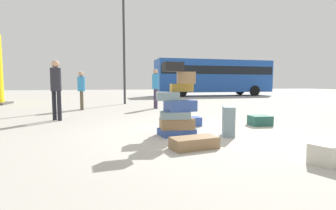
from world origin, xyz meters
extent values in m
plane|color=#ADA89E|center=(0.00, 0.00, 0.00)|extent=(80.00, 80.00, 0.00)
cube|color=#334F99|center=(-0.35, -0.07, 0.07)|extent=(0.78, 0.58, 0.14)
cube|color=olive|center=(-0.35, -0.08, 0.25)|extent=(0.73, 0.52, 0.23)
cube|color=gray|center=(-0.40, -0.13, 0.44)|extent=(0.65, 0.48, 0.15)
cube|color=#334F99|center=(-0.28, -0.08, 0.63)|extent=(0.66, 0.50, 0.23)
cube|color=gray|center=(-0.55, -0.08, 0.84)|extent=(0.49, 0.36, 0.18)
cube|color=#B28C33|center=(-0.19, 0.12, 1.01)|extent=(0.49, 0.35, 0.17)
cube|color=olive|center=(-0.17, -0.16, 1.22)|extent=(0.40, 0.30, 0.24)
cube|color=black|center=(-0.50, -0.34, 1.43)|extent=(0.41, 0.30, 0.18)
cube|color=gray|center=(0.68, -0.41, 0.31)|extent=(0.36, 0.46, 0.62)
cube|color=#26594C|center=(2.11, 0.60, 0.13)|extent=(0.55, 0.47, 0.26)
cube|color=#334F99|center=(0.23, 0.98, 0.11)|extent=(0.69, 0.35, 0.23)
cube|color=beige|center=(1.17, -2.38, 0.14)|extent=(0.60, 0.49, 0.28)
cube|color=olive|center=(-0.35, -1.19, 0.10)|extent=(0.85, 0.52, 0.19)
cylinder|color=brown|center=(-2.85, 5.89, 0.39)|extent=(0.12, 0.12, 0.78)
cylinder|color=brown|center=(-2.81, 5.67, 0.39)|extent=(0.12, 0.12, 0.78)
cylinder|color=#338CCC|center=(-2.83, 5.78, 1.08)|extent=(0.30, 0.30, 0.60)
sphere|color=tan|center=(-2.83, 5.78, 1.49)|extent=(0.22, 0.22, 0.22)
cylinder|color=#3F334C|center=(0.27, 5.73, 0.43)|extent=(0.12, 0.12, 0.86)
cylinder|color=#3F334C|center=(0.28, 5.51, 0.43)|extent=(0.12, 0.12, 0.86)
cylinder|color=#338CCC|center=(0.28, 5.62, 1.18)|extent=(0.30, 0.30, 0.65)
sphere|color=tan|center=(0.28, 5.62, 1.62)|extent=(0.22, 0.22, 0.22)
cylinder|color=black|center=(-3.33, 2.87, 0.43)|extent=(0.12, 0.12, 0.87)
cylinder|color=black|center=(-3.17, 2.73, 0.43)|extent=(0.12, 0.12, 0.87)
cylinder|color=#26262D|center=(-3.25, 2.80, 1.21)|extent=(0.30, 0.30, 0.69)
sphere|color=tan|center=(-3.25, 2.80, 1.67)|extent=(0.22, 0.22, 0.22)
cube|color=#1E4CA5|center=(7.52, 15.76, 1.75)|extent=(10.48, 2.60, 2.80)
cube|color=black|center=(7.52, 15.76, 2.24)|extent=(10.28, 2.62, 0.70)
cylinder|color=black|center=(10.91, 17.04, 0.45)|extent=(0.90, 0.26, 0.90)
cylinder|color=black|center=(10.93, 14.54, 0.45)|extent=(0.90, 0.26, 0.90)
cylinder|color=black|center=(4.11, 16.98, 0.45)|extent=(0.90, 0.26, 0.90)
cylinder|color=black|center=(4.14, 14.48, 0.45)|extent=(0.90, 0.26, 0.90)
cylinder|color=#333338|center=(-0.89, 8.40, 3.21)|extent=(0.12, 0.12, 6.41)
camera|label=1|loc=(-1.76, -5.12, 1.10)|focal=26.55mm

